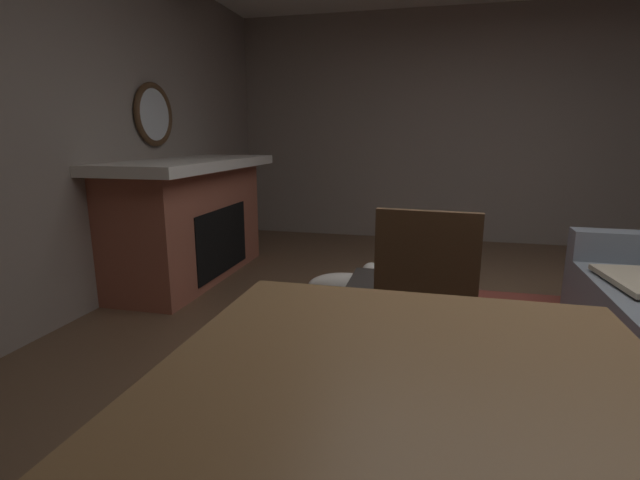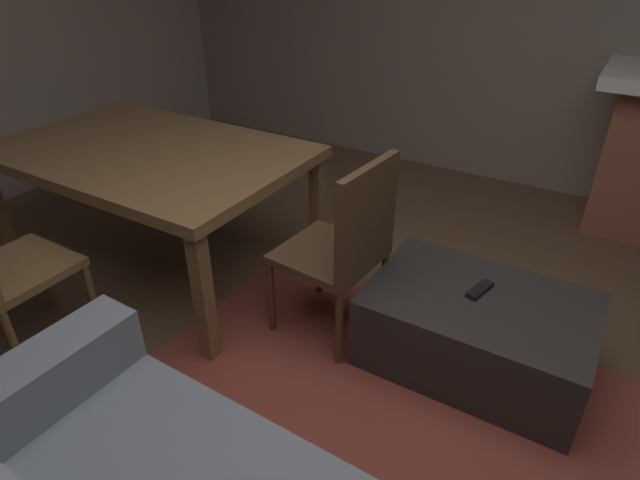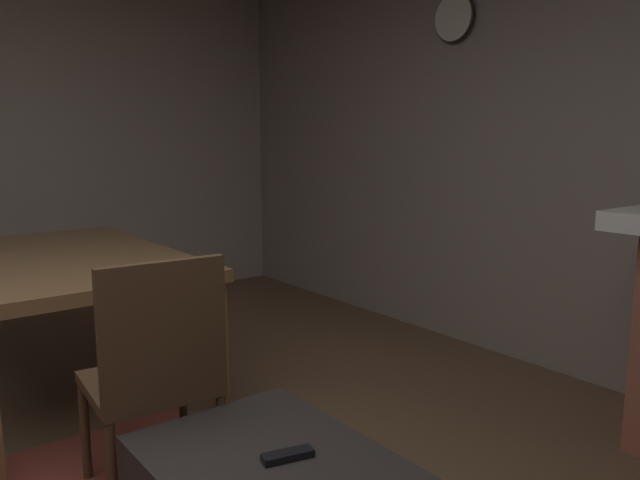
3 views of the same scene
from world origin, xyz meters
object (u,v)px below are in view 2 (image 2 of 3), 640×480
object	(u,v)px
dining_table	(149,160)
dining_chair_west	(345,243)
tv_remote	(480,290)
ottoman_coffee_table	(475,331)

from	to	relation	value
dining_table	dining_chair_west	bearing A→B (deg)	179.63
tv_remote	dining_table	size ratio (longest dim) A/B	0.09
tv_remote	dining_table	world-z (taller)	dining_table
ottoman_coffee_table	tv_remote	distance (m)	0.20
ottoman_coffee_table	dining_table	world-z (taller)	dining_table
ottoman_coffee_table	tv_remote	size ratio (longest dim) A/B	6.03
ottoman_coffee_table	dining_table	size ratio (longest dim) A/B	0.57
ottoman_coffee_table	dining_chair_west	distance (m)	0.71
ottoman_coffee_table	dining_table	xyz separation A→B (m)	(1.85, 0.11, 0.48)
tv_remote	dining_table	xyz separation A→B (m)	(1.83, 0.15, 0.29)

